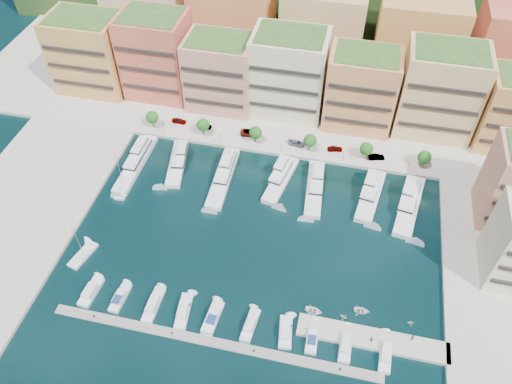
{
  "coord_description": "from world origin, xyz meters",
  "views": [
    {
      "loc": [
        16.81,
        -75.58,
        98.96
      ],
      "look_at": [
        -2.39,
        9.19,
        6.0
      ],
      "focal_mm": 35.0,
      "sensor_mm": 36.0,
      "label": 1
    }
  ],
  "objects_px": {
    "tree_3": "(310,140)",
    "lamppost_3": "(344,153)",
    "lamppost_1": "(221,135)",
    "cruiser_0": "(91,292)",
    "cruiser_7": "(312,338)",
    "lamppost_0": "(162,126)",
    "tender_1": "(344,317)",
    "yacht_4": "(315,186)",
    "tender_0": "(314,311)",
    "car_4": "(335,149)",
    "tree_1": "(203,125)",
    "car_5": "(377,157)",
    "cruiser_4": "(213,317)",
    "sailboat_0": "(83,255)",
    "tree_0": "(152,117)",
    "lamppost_2": "(281,144)",
    "yacht_1": "(178,161)",
    "cruiser_6": "(285,332)",
    "tender_2": "(362,311)",
    "car_2": "(251,133)",
    "person_0": "(371,339)",
    "car_1": "(204,125)",
    "tree_5": "(425,157)",
    "tree_2": "(256,132)",
    "yacht_2": "(224,174)",
    "person_1": "(412,337)",
    "yacht_0": "(137,160)",
    "lamppost_4": "(409,163)",
    "yacht_6": "(410,202)",
    "cruiser_9": "(386,353)",
    "cruiser_1": "(120,298)",
    "yacht_5": "(371,193)",
    "cruiser_8": "(346,345)",
    "cruiser_3": "(184,311)",
    "yacht_3": "(281,177)"
  },
  "relations": [
    {
      "from": "tree_2",
      "to": "yacht_0",
      "type": "height_order",
      "value": "tree_2"
    },
    {
      "from": "lamppost_4",
      "to": "yacht_6",
      "type": "xyz_separation_m",
      "value": [
        0.94,
        -12.33,
        -2.62
      ]
    },
    {
      "from": "tree_2",
      "to": "lamppost_0",
      "type": "distance_m",
      "value": 28.11
    },
    {
      "from": "lamppost_0",
      "to": "tender_1",
      "type": "xyz_separation_m",
      "value": [
        59.48,
        -49.23,
        -3.37
      ]
    },
    {
      "from": "tree_5",
      "to": "tree_2",
      "type": "bearing_deg",
      "value": 180.0
    },
    {
      "from": "tender_0",
      "to": "car_4",
      "type": "xyz_separation_m",
      "value": [
        -1.56,
        53.07,
        1.35
      ]
    },
    {
      "from": "lamppost_1",
      "to": "car_2",
      "type": "distance_m",
      "value": 9.59
    },
    {
      "from": "lamppost_1",
      "to": "tree_5",
      "type": "bearing_deg",
      "value": 2.27
    },
    {
      "from": "tree_3",
      "to": "lamppost_0",
      "type": "height_order",
      "value": "tree_3"
    },
    {
      "from": "tree_1",
      "to": "tree_3",
      "type": "xyz_separation_m",
      "value": [
        32.0,
        0.0,
        0.0
      ]
    },
    {
      "from": "yacht_1",
      "to": "tender_1",
      "type": "height_order",
      "value": "yacht_1"
    },
    {
      "from": "lamppost_1",
      "to": "yacht_4",
      "type": "bearing_deg",
      "value": -21.53
    },
    {
      "from": "tree_1",
      "to": "cruiser_6",
      "type": "relative_size",
      "value": 0.72
    },
    {
      "from": "cruiser_4",
      "to": "sailboat_0",
      "type": "height_order",
      "value": "sailboat_0"
    },
    {
      "from": "yacht_6",
      "to": "cruiser_8",
      "type": "height_order",
      "value": "yacht_6"
    },
    {
      "from": "lamppost_0",
      "to": "cruiser_1",
      "type": "relative_size",
      "value": 0.55
    },
    {
      "from": "cruiser_0",
      "to": "cruiser_7",
      "type": "bearing_deg",
      "value": -0.01
    },
    {
      "from": "lamppost_1",
      "to": "cruiser_0",
      "type": "relative_size",
      "value": 0.52
    },
    {
      "from": "person_1",
      "to": "person_0",
      "type": "bearing_deg",
      "value": -9.55
    },
    {
      "from": "tree_3",
      "to": "sailboat_0",
      "type": "bearing_deg",
      "value": -134.36
    },
    {
      "from": "tree_5",
      "to": "yacht_2",
      "type": "relative_size",
      "value": 0.24
    },
    {
      "from": "cruiser_7",
      "to": "person_0",
      "type": "distance_m",
      "value": 12.31
    },
    {
      "from": "car_5",
      "to": "tender_0",
      "type": "bearing_deg",
      "value": 153.52
    },
    {
      "from": "lamppost_0",
      "to": "cruiser_6",
      "type": "xyz_separation_m",
      "value": [
        47.74,
        -55.78,
        -3.28
      ]
    },
    {
      "from": "lamppost_3",
      "to": "car_1",
      "type": "relative_size",
      "value": 0.91
    },
    {
      "from": "tender_1",
      "to": "car_2",
      "type": "distance_m",
      "value": 64.02
    },
    {
      "from": "car_4",
      "to": "tender_2",
      "type": "bearing_deg",
      "value": -178.92
    },
    {
      "from": "lamppost_4",
      "to": "car_2",
      "type": "bearing_deg",
      "value": 173.57
    },
    {
      "from": "yacht_6",
      "to": "cruiser_1",
      "type": "height_order",
      "value": "yacht_6"
    },
    {
      "from": "lamppost_2",
      "to": "car_1",
      "type": "distance_m",
      "value": 25.55
    },
    {
      "from": "tree_0",
      "to": "lamppost_2",
      "type": "height_order",
      "value": "tree_0"
    },
    {
      "from": "tree_3",
      "to": "cruiser_4",
      "type": "xyz_separation_m",
      "value": [
        -12.44,
        -58.11,
        -4.17
      ]
    },
    {
      "from": "tree_3",
      "to": "lamppost_3",
      "type": "bearing_deg",
      "value": -12.95
    },
    {
      "from": "tree_2",
      "to": "yacht_5",
      "type": "xyz_separation_m",
      "value": [
        34.77,
        -13.37,
        -3.53
      ]
    },
    {
      "from": "cruiser_4",
      "to": "cruiser_6",
      "type": "relative_size",
      "value": 1.03
    },
    {
      "from": "person_1",
      "to": "yacht_0",
      "type": "bearing_deg",
      "value": -51.31
    },
    {
      "from": "person_0",
      "to": "lamppost_3",
      "type": "bearing_deg",
      "value": -11.16
    },
    {
      "from": "car_1",
      "to": "car_5",
      "type": "xyz_separation_m",
      "value": [
        52.21,
        -2.65,
        -0.01
      ]
    },
    {
      "from": "lamppost_3",
      "to": "car_2",
      "type": "distance_m",
      "value": 28.74
    },
    {
      "from": "cruiser_7",
      "to": "cruiser_9",
      "type": "bearing_deg",
      "value": -0.0
    },
    {
      "from": "tender_1",
      "to": "car_1",
      "type": "bearing_deg",
      "value": 62.35
    },
    {
      "from": "tender_0",
      "to": "car_2",
      "type": "relative_size",
      "value": 0.62
    },
    {
      "from": "cruiser_0",
      "to": "cruiser_3",
      "type": "distance_m",
      "value": 22.2
    },
    {
      "from": "tree_5",
      "to": "sailboat_0",
      "type": "distance_m",
      "value": 93.74
    },
    {
      "from": "lamppost_2",
      "to": "yacht_3",
      "type": "relative_size",
      "value": 0.22
    },
    {
      "from": "lamppost_0",
      "to": "lamppost_1",
      "type": "bearing_deg",
      "value": 0.0
    },
    {
      "from": "yacht_0",
      "to": "person_0",
      "type": "relative_size",
      "value": 14.24
    },
    {
      "from": "car_2",
      "to": "car_1",
      "type": "bearing_deg",
      "value": 85.45
    },
    {
      "from": "car_1",
      "to": "yacht_2",
      "type": "bearing_deg",
      "value": -139.63
    },
    {
      "from": "cruiser_9",
      "to": "tender_0",
      "type": "height_order",
      "value": "cruiser_9"
    }
  ]
}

